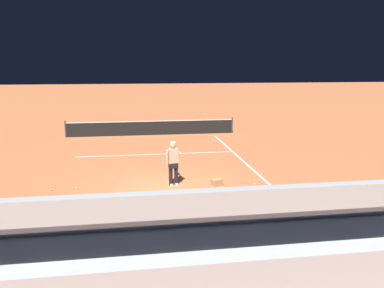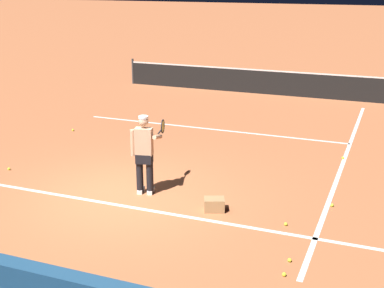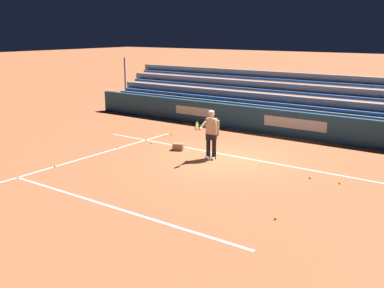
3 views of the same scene
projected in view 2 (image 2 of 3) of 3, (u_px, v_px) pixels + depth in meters
name	position (u px, v px, depth m)	size (l,w,h in m)	color
ground_plane	(124.00, 195.00, 11.37)	(160.00, 160.00, 0.00)	#B7663D
court_baseline_white	(112.00, 204.00, 10.93)	(12.00, 0.10, 0.01)	white
court_sideline_white	(344.00, 161.00, 13.49)	(0.10, 12.00, 0.01)	white
court_service_line_white	(211.00, 129.00, 16.25)	(8.22, 0.10, 0.01)	white
tennis_player	(145.00, 154.00, 11.22)	(0.59, 1.05, 1.71)	black
ball_box_cardboard	(214.00, 205.00, 10.59)	(0.40, 0.30, 0.26)	#A87F51
tennis_ball_by_box	(332.00, 205.00, 10.80)	(0.07, 0.07, 0.07)	#CCE533
tennis_ball_midcourt	(290.00, 260.00, 8.72)	(0.07, 0.07, 0.07)	#CCE533
tennis_ball_near_player	(284.00, 274.00, 8.30)	(0.07, 0.07, 0.07)	#CCE533
tennis_ball_far_left	(286.00, 224.00, 9.98)	(0.07, 0.07, 0.07)	#CCE533
tennis_ball_far_right	(73.00, 130.00, 16.04)	(0.07, 0.07, 0.07)	#CCE533
tennis_ball_stray_back	(343.00, 158.00, 13.59)	(0.07, 0.07, 0.07)	#CCE533
tennis_ball_on_baseline	(9.00, 169.00, 12.82)	(0.07, 0.07, 0.07)	#CCE533
tennis_net	(258.00, 81.00, 20.99)	(11.09, 0.09, 1.07)	#33383D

